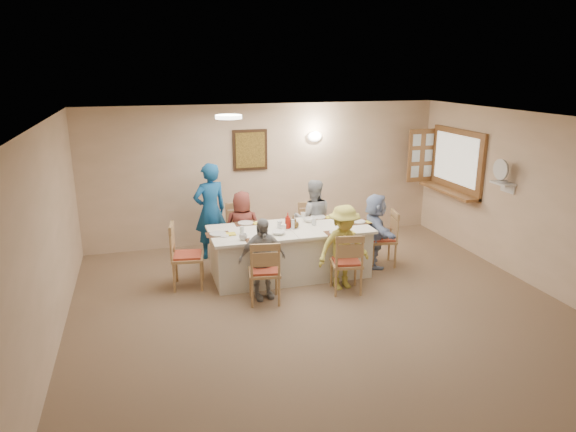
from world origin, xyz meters
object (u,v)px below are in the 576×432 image
object	(u,v)px
chair_right_end	(382,238)
diner_right_end	(375,230)
dining_table	(290,252)
chair_back_right	(310,229)
desk_fan	(502,174)
caregiver	(210,211)
diner_back_left	(243,228)
serving_hatch	(457,162)
chair_front_right	(346,262)
diner_front_left	(262,259)
diner_front_right	(344,247)
chair_front_left	(264,270)
condiment_ketchup	(288,221)
diner_back_right	(313,219)
chair_back_left	(241,233)
chair_left_end	(188,255)

from	to	relation	value
chair_right_end	diner_right_end	size ratio (longest dim) A/B	0.75
dining_table	chair_back_right	size ratio (longest dim) A/B	2.75
desk_fan	caregiver	xyz separation A→B (m)	(-4.23, 1.81, -0.74)
dining_table	diner_back_left	distance (m)	0.93
serving_hatch	chair_back_right	world-z (taller)	serving_hatch
chair_front_right	diner_front_left	xyz separation A→B (m)	(-1.20, 0.12, 0.13)
serving_hatch	diner_front_right	size ratio (longest dim) A/B	1.20
chair_front_left	diner_back_left	xyz separation A→B (m)	(0.00, 1.48, 0.15)
dining_table	diner_back_left	world-z (taller)	diner_back_left
serving_hatch	desk_fan	distance (m)	1.36
desk_fan	diner_right_end	world-z (taller)	desk_fan
dining_table	caregiver	world-z (taller)	caregiver
dining_table	chair_front_right	xyz separation A→B (m)	(0.60, -0.80, 0.07)
chair_right_end	condiment_ketchup	world-z (taller)	condiment_ketchup
diner_back_right	condiment_ketchup	xyz separation A→B (m)	(-0.64, -0.68, 0.22)
diner_front_left	chair_back_left	bearing A→B (deg)	82.99
serving_hatch	caregiver	distance (m)	4.42
diner_front_left	diner_right_end	size ratio (longest dim) A/B	0.97
chair_back_left	desk_fan	bearing A→B (deg)	-23.72
desk_fan	diner_front_left	world-z (taller)	desk_fan
diner_back_left	condiment_ketchup	size ratio (longest dim) A/B	4.99
diner_back_right	desk_fan	bearing A→B (deg)	163.42
diner_back_left	diner_back_right	bearing A→B (deg)	-171.76
chair_front_right	diner_back_right	size ratio (longest dim) A/B	0.68
chair_back_left	diner_front_right	world-z (taller)	diner_front_right
dining_table	chair_front_left	xyz separation A→B (m)	(-0.60, -0.80, 0.08)
chair_front_left	diner_back_left	bearing A→B (deg)	-80.96
diner_back_left	diner_front_left	distance (m)	1.36
chair_back_right	diner_back_left	size ratio (longest dim) A/B	0.73
chair_left_end	condiment_ketchup	world-z (taller)	condiment_ketchup
chair_front_right	desk_fan	bearing A→B (deg)	-166.35
chair_front_left	diner_right_end	world-z (taller)	diner_right_end
chair_back_right	diner_back_right	distance (m)	0.25
chair_left_end	diner_front_left	bearing A→B (deg)	-116.56
diner_back_right	serving_hatch	bearing A→B (deg)	-168.90
chair_back_right	caregiver	size ratio (longest dim) A/B	0.55
chair_front_right	diner_back_left	size ratio (longest dim) A/B	0.75
chair_back_right	diner_front_right	distance (m)	1.49
serving_hatch	dining_table	size ratio (longest dim) A/B	0.61
serving_hatch	condiment_ketchup	bearing A→B (deg)	-168.34
chair_front_right	condiment_ketchup	distance (m)	1.11
chair_front_right	diner_front_right	world-z (taller)	diner_front_right
serving_hatch	chair_front_right	world-z (taller)	serving_hatch
chair_left_end	diner_back_left	size ratio (longest dim) A/B	0.80
serving_hatch	chair_front_left	size ratio (longest dim) A/B	1.64
desk_fan	chair_right_end	distance (m)	2.07
diner_front_left	caregiver	world-z (taller)	caregiver
serving_hatch	chair_back_left	bearing A→B (deg)	178.37
serving_hatch	diner_right_end	bearing A→B (deg)	-159.74
chair_right_end	diner_front_right	size ratio (longest dim) A/B	0.72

